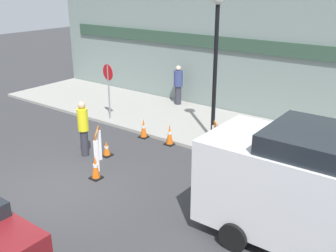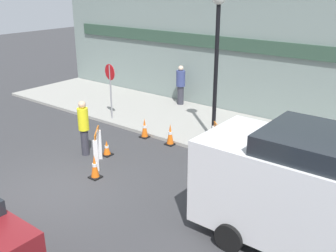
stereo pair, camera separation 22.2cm
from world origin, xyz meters
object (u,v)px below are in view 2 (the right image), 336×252
Objects in this scene: stop_sign at (110,82)px; person_pedestrian at (181,84)px; person_worker at (84,126)px; streetlamp_post at (217,47)px.

person_pedestrian is at bearing -97.04° from stop_sign.
stop_sign is at bearing 95.96° from person_worker.
stop_sign is (-4.18, -0.58, -1.65)m from streetlamp_post.
streetlamp_post is 4.75m from person_worker.
person_pedestrian is at bearing 141.63° from streetlamp_post.
streetlamp_post reaches higher than person_pedestrian.
person_worker is at bearing 130.60° from stop_sign.
person_worker is at bearing -128.38° from streetlamp_post.
streetlamp_post is at bearing -161.75° from stop_sign.
person_worker is 5.85m from person_pedestrian.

